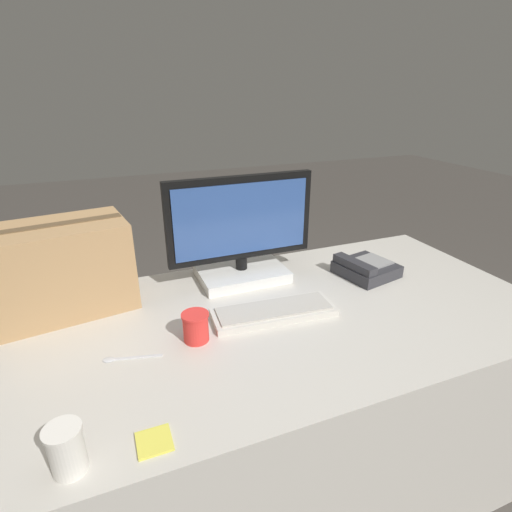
# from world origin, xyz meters

# --- Properties ---
(ground_plane) EXTENTS (12.00, 12.00, 0.00)m
(ground_plane) POSITION_xyz_m (0.00, 0.00, 0.00)
(ground_plane) COLOR #47423D
(office_desk) EXTENTS (1.80, 0.90, 0.72)m
(office_desk) POSITION_xyz_m (0.00, 0.00, 0.36)
(office_desk) COLOR beige
(office_desk) RESTS_ON ground_plane
(monitor) EXTENTS (0.56, 0.24, 0.40)m
(monitor) POSITION_xyz_m (-0.03, 0.30, 0.88)
(monitor) COLOR white
(monitor) RESTS_ON office_desk
(keyboard) EXTENTS (0.41, 0.17, 0.03)m
(keyboard) POSITION_xyz_m (-0.03, 0.00, 0.73)
(keyboard) COLOR beige
(keyboard) RESTS_ON office_desk
(desk_phone) EXTENTS (0.24, 0.23, 0.08)m
(desk_phone) POSITION_xyz_m (0.43, 0.14, 0.75)
(desk_phone) COLOR #2D2D33
(desk_phone) RESTS_ON office_desk
(paper_cup_left) EXTENTS (0.07, 0.07, 0.11)m
(paper_cup_left) POSITION_xyz_m (-0.63, -0.37, 0.77)
(paper_cup_left) COLOR white
(paper_cup_left) RESTS_ON office_desk
(paper_cup_right) EXTENTS (0.08, 0.08, 0.09)m
(paper_cup_right) POSITION_xyz_m (-0.29, -0.04, 0.76)
(paper_cup_right) COLOR red
(paper_cup_right) RESTS_ON office_desk
(spoon) EXTENTS (0.16, 0.05, 0.00)m
(spoon) POSITION_xyz_m (-0.51, -0.05, 0.72)
(spoon) COLOR silver
(spoon) RESTS_ON office_desk
(cardboard_box) EXTENTS (0.45, 0.31, 0.30)m
(cardboard_box) POSITION_xyz_m (-0.65, 0.30, 0.87)
(cardboard_box) COLOR tan
(cardboard_box) RESTS_ON office_desk
(sticky_note_pad) EXTENTS (0.07, 0.07, 0.01)m
(sticky_note_pad) POSITION_xyz_m (-0.47, -0.37, 0.72)
(sticky_note_pad) COLOR #E5DB4C
(sticky_note_pad) RESTS_ON office_desk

